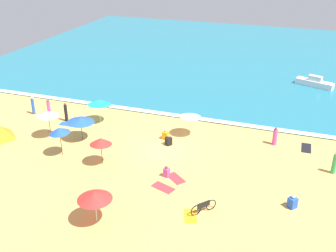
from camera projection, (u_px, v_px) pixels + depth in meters
The scene contains 27 objects.
ground_plane at pixel (162, 149), 31.29m from camera, with size 60.00×60.00×0.00m, color #E0A856.
ocean_water at pixel (232, 56), 55.11m from camera, with size 60.00×44.00×0.10m, color teal.
wave_breaker_foam at pixel (186, 117), 36.61m from camera, with size 57.00×0.70×0.01m, color white.
beach_umbrella_0 at pixel (95, 195), 22.56m from camera, with size 2.50×2.51×2.11m.
beach_umbrella_1 at pixel (59, 130), 29.56m from camera, with size 2.10×2.09×2.35m.
beach_umbrella_2 at pixel (81, 120), 32.04m from camera, with size 2.37×2.35×2.00m.
beach_umbrella_3 at pixel (48, 114), 32.26m from camera, with size 2.46×2.46×2.28m.
beach_umbrella_4 at pixel (101, 141), 28.46m from camera, with size 1.64×1.67×2.15m.
beach_umbrella_5 at pixel (99, 102), 35.00m from camera, with size 2.30×2.32×2.21m.
beach_umbrella_6 at pixel (191, 115), 32.65m from camera, with size 2.33×2.34×2.07m.
beach_tent at pixel (0, 132), 32.63m from camera, with size 2.38×2.73×1.16m.
parked_bicycle at pixel (204, 207), 23.98m from camera, with size 1.25×1.40×0.76m.
beachgoer_0 at pixel (167, 172), 27.55m from camera, with size 0.44×0.44×0.86m.
beachgoer_1 at pixel (293, 202), 24.40m from camera, with size 0.66×0.66×0.93m.
beachgoer_2 at pixel (169, 141), 31.75m from camera, with size 0.64×0.64×0.86m.
beachgoer_3 at pixel (66, 112), 35.61m from camera, with size 0.28×0.28×1.78m.
beachgoer_4 at pixel (335, 163), 27.77m from camera, with size 0.37×0.37×1.67m.
beachgoer_5 at pixel (33, 105), 37.06m from camera, with size 0.30×0.30×1.75m.
beachgoer_6 at pixel (49, 110), 36.04m from camera, with size 0.42×0.42×1.88m.
beachgoer_7 at pixel (275, 136), 31.64m from camera, with size 0.38×0.38×1.55m.
beachgoer_8 at pixel (166, 135), 32.66m from camera, with size 0.52×0.52×0.87m.
beach_towel_0 at pixel (163, 188), 26.48m from camera, with size 1.73×1.24×0.01m.
beach_towel_1 at pixel (67, 124), 35.36m from camera, with size 1.43×0.83×0.01m.
beach_towel_2 at pixel (306, 148), 31.41m from camera, with size 0.78×1.69×0.01m.
beach_towel_3 at pixel (190, 216), 23.80m from camera, with size 1.14×1.54×0.01m.
beach_towel_4 at pixel (176, 178), 27.49m from camera, with size 1.65×1.54×0.01m.
small_boat_0 at pixel (315, 83), 43.85m from camera, with size 4.15×2.31×1.19m.
Camera 1 is at (9.47, -25.77, 15.12)m, focal length 42.68 mm.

